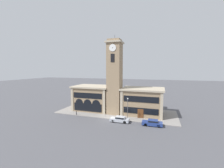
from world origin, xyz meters
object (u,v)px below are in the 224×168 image
Objects in this scene: parked_car_mid at (152,123)px; street_lamp at (128,105)px; bollard at (76,113)px; parked_car_near at (120,119)px.

street_lamp reaches higher than parked_car_mid.
parked_car_mid is 20.63m from bollard.
parked_car_near is 3.89m from street_lamp.
parked_car_near is 1.02× the size of parked_car_mid.
parked_car_mid is (7.68, -0.00, -0.00)m from parked_car_near.
parked_car_near is at bearing -0.69° from parked_car_mid.
parked_car_near is 4.39× the size of bollard.
parked_car_near is at bearing -5.94° from bollard.
parked_car_near is 7.68m from parked_car_mid.
street_lamp is (-6.16, 1.78, 3.11)m from parked_car_mid.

